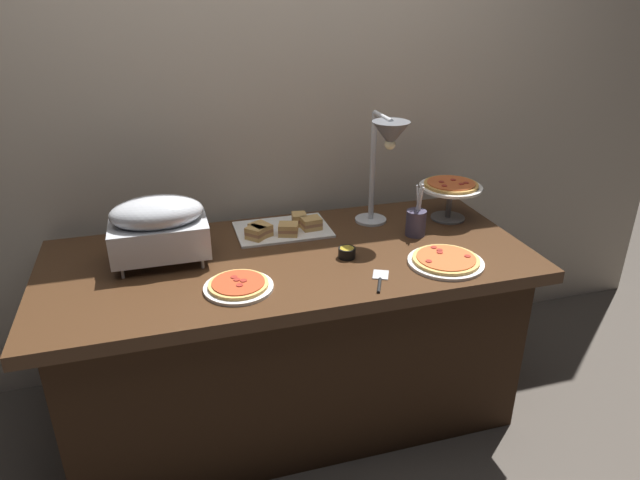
% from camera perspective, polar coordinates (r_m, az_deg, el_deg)
% --- Properties ---
extents(ground_plane, '(8.00, 8.00, 0.00)m').
position_cam_1_polar(ground_plane, '(2.65, -2.71, -16.49)').
color(ground_plane, '#4C443D').
extents(back_wall, '(4.40, 0.04, 2.40)m').
position_cam_1_polar(back_wall, '(2.54, -6.01, 12.26)').
color(back_wall, '#B7A893').
rests_on(back_wall, ground_plane).
extents(buffet_table, '(1.90, 0.84, 0.76)m').
position_cam_1_polar(buffet_table, '(2.41, -2.89, -9.57)').
color(buffet_table, '#422816').
rests_on(buffet_table, ground_plane).
extents(chafing_dish, '(0.36, 0.23, 0.26)m').
position_cam_1_polar(chafing_dish, '(2.19, -15.99, 1.34)').
color(chafing_dish, '#B7BABF').
rests_on(chafing_dish, buffet_table).
extents(heat_lamp, '(0.15, 0.32, 0.50)m').
position_cam_1_polar(heat_lamp, '(2.30, 6.75, 9.48)').
color(heat_lamp, '#B7BABF').
rests_on(heat_lamp, buffet_table).
extents(pizza_plate_front, '(0.24, 0.24, 0.03)m').
position_cam_1_polar(pizza_plate_front, '(2.00, -8.22, -4.59)').
color(pizza_plate_front, white).
rests_on(pizza_plate_front, buffet_table).
extents(pizza_plate_center, '(0.29, 0.29, 0.03)m').
position_cam_1_polar(pizza_plate_center, '(2.20, 12.57, -2.05)').
color(pizza_plate_center, white).
rests_on(pizza_plate_center, buffet_table).
extents(pizza_plate_raised_stand, '(0.28, 0.28, 0.17)m').
position_cam_1_polar(pizza_plate_raised_stand, '(2.58, 13.03, 4.99)').
color(pizza_plate_raised_stand, '#595B60').
rests_on(pizza_plate_raised_stand, buffet_table).
extents(sandwich_platter, '(0.40, 0.27, 0.06)m').
position_cam_1_polar(sandwich_platter, '(2.41, -3.75, 1.20)').
color(sandwich_platter, white).
rests_on(sandwich_platter, buffet_table).
extents(sauce_cup_near, '(0.07, 0.07, 0.04)m').
position_cam_1_polar(sauce_cup_near, '(2.19, 2.73, -1.25)').
color(sauce_cup_near, black).
rests_on(sauce_cup_near, buffet_table).
extents(utensil_holder, '(0.08, 0.08, 0.23)m').
position_cam_1_polar(utensil_holder, '(2.41, 9.66, 1.83)').
color(utensil_holder, '#383347').
rests_on(utensil_holder, buffet_table).
extents(serving_spatula, '(0.10, 0.17, 0.01)m').
position_cam_1_polar(serving_spatula, '(2.05, 6.08, -4.02)').
color(serving_spatula, '#B7BABF').
rests_on(serving_spatula, buffet_table).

